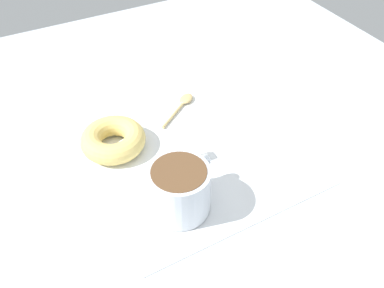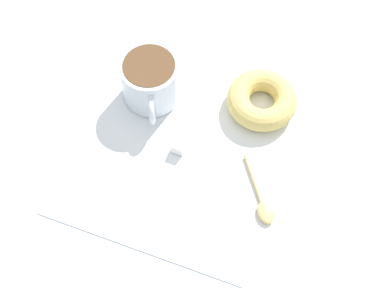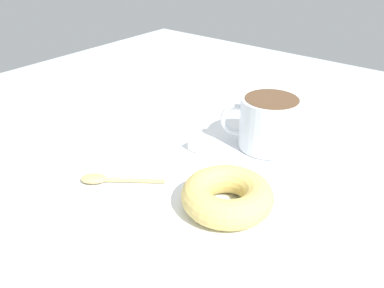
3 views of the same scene
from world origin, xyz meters
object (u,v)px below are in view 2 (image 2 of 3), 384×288
donut (262,100)px  spoon (262,204)px  coffee_cup (151,80)px  sugar_cube (179,147)px

donut → spoon: size_ratio=1.12×
coffee_cup → donut: size_ratio=1.04×
spoon → sugar_cube: (-15.24, 4.30, 0.56)cm
coffee_cup → donut: (17.70, 4.42, -2.34)cm
spoon → donut: bearing=108.4°
spoon → sugar_cube: 15.84cm
coffee_cup → spoon: (23.27, -12.31, -3.79)cm
coffee_cup → donut: coffee_cup is taller
spoon → coffee_cup: bearing=152.1°
spoon → sugar_cube: bearing=164.2°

